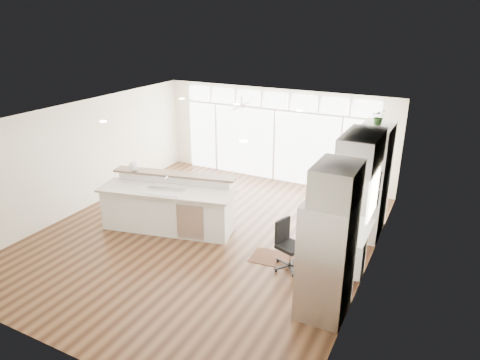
% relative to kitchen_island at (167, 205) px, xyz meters
% --- Properties ---
extents(floor, '(7.00, 8.00, 0.02)m').
position_rel_kitchen_island_xyz_m(floor, '(0.90, 0.15, -0.62)').
color(floor, '#3D2212').
rests_on(floor, ground).
extents(ceiling, '(7.00, 8.00, 0.02)m').
position_rel_kitchen_island_xyz_m(ceiling, '(0.90, 0.15, 2.09)').
color(ceiling, white).
rests_on(ceiling, wall_back).
extents(wall_back, '(7.00, 0.04, 2.70)m').
position_rel_kitchen_island_xyz_m(wall_back, '(0.90, 4.15, 0.74)').
color(wall_back, white).
rests_on(wall_back, floor).
extents(wall_front, '(7.00, 0.04, 2.70)m').
position_rel_kitchen_island_xyz_m(wall_front, '(0.90, -3.85, 0.74)').
color(wall_front, white).
rests_on(wall_front, floor).
extents(wall_left, '(0.04, 8.00, 2.70)m').
position_rel_kitchen_island_xyz_m(wall_left, '(-2.60, 0.15, 0.74)').
color(wall_left, white).
rests_on(wall_left, floor).
extents(wall_right, '(0.04, 8.00, 2.70)m').
position_rel_kitchen_island_xyz_m(wall_right, '(4.40, 0.15, 0.74)').
color(wall_right, white).
rests_on(wall_right, floor).
extents(glass_wall, '(5.80, 0.06, 2.08)m').
position_rel_kitchen_island_xyz_m(glass_wall, '(0.90, 4.09, 0.44)').
color(glass_wall, silver).
rests_on(glass_wall, wall_back).
extents(transom_row, '(5.90, 0.06, 0.40)m').
position_rel_kitchen_island_xyz_m(transom_row, '(0.90, 4.09, 1.77)').
color(transom_row, silver).
rests_on(transom_row, wall_back).
extents(desk_window, '(0.04, 0.85, 0.85)m').
position_rel_kitchen_island_xyz_m(desk_window, '(4.36, 0.45, 0.94)').
color(desk_window, white).
rests_on(desk_window, wall_right).
extents(ceiling_fan, '(1.16, 1.16, 0.32)m').
position_rel_kitchen_island_xyz_m(ceiling_fan, '(0.40, 2.95, 1.87)').
color(ceiling_fan, white).
rests_on(ceiling_fan, ceiling).
extents(recessed_lights, '(3.40, 3.00, 0.02)m').
position_rel_kitchen_island_xyz_m(recessed_lights, '(0.90, 0.35, 2.07)').
color(recessed_lights, white).
rests_on(recessed_lights, ceiling).
extents(oven_cabinet, '(0.64, 1.20, 2.50)m').
position_rel_kitchen_island_xyz_m(oven_cabinet, '(4.07, 1.95, 0.64)').
color(oven_cabinet, white).
rests_on(oven_cabinet, floor).
extents(desk_nook, '(0.72, 1.30, 0.76)m').
position_rel_kitchen_island_xyz_m(desk_nook, '(4.03, 0.45, -0.23)').
color(desk_nook, white).
rests_on(desk_nook, floor).
extents(upper_cabinets, '(0.64, 1.30, 0.64)m').
position_rel_kitchen_island_xyz_m(upper_cabinets, '(4.07, 0.45, 1.74)').
color(upper_cabinets, white).
rests_on(upper_cabinets, wall_right).
extents(refrigerator, '(0.76, 0.90, 2.00)m').
position_rel_kitchen_island_xyz_m(refrigerator, '(4.01, -1.20, 0.39)').
color(refrigerator, silver).
rests_on(refrigerator, floor).
extents(fridge_cabinet, '(0.64, 0.90, 0.60)m').
position_rel_kitchen_island_xyz_m(fridge_cabinet, '(4.07, -1.20, 1.69)').
color(fridge_cabinet, white).
rests_on(fridge_cabinet, wall_right).
extents(framed_photos, '(0.06, 0.22, 0.80)m').
position_rel_kitchen_island_xyz_m(framed_photos, '(4.36, 1.07, 0.79)').
color(framed_photos, black).
rests_on(framed_photos, wall_right).
extents(kitchen_island, '(3.23, 1.79, 1.21)m').
position_rel_kitchen_island_xyz_m(kitchen_island, '(0.00, 0.00, 0.00)').
color(kitchen_island, white).
rests_on(kitchen_island, floor).
extents(rug, '(0.90, 0.69, 0.01)m').
position_rel_kitchen_island_xyz_m(rug, '(2.62, -0.07, -0.60)').
color(rug, '#341A10').
rests_on(rug, floor).
extents(office_chair, '(0.64, 0.62, 0.99)m').
position_rel_kitchen_island_xyz_m(office_chair, '(3.06, -0.26, -0.11)').
color(office_chair, black).
rests_on(office_chair, floor).
extents(fishbowl, '(0.28, 0.28, 0.23)m').
position_rel_kitchen_island_xyz_m(fishbowl, '(-1.01, 0.18, 0.72)').
color(fishbowl, white).
rests_on(fishbowl, kitchen_island).
extents(monitor, '(0.09, 0.45, 0.37)m').
position_rel_kitchen_island_xyz_m(monitor, '(3.95, 0.45, 0.34)').
color(monitor, black).
rests_on(monitor, desk_nook).
extents(keyboard, '(0.13, 0.31, 0.02)m').
position_rel_kitchen_island_xyz_m(keyboard, '(3.78, 0.45, 0.16)').
color(keyboard, white).
rests_on(keyboard, desk_nook).
extents(potted_plant, '(0.33, 0.36, 0.25)m').
position_rel_kitchen_island_xyz_m(potted_plant, '(4.07, 1.95, 2.02)').
color(potted_plant, '#2D5926').
rests_on(potted_plant, oven_cabinet).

